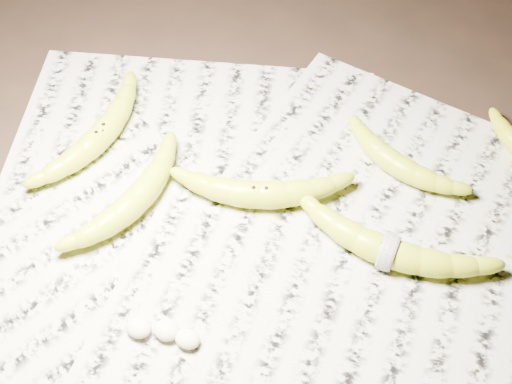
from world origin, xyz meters
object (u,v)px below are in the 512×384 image
(banana_taped, at_px, (388,251))
(banana_upper_a, at_px, (397,163))
(banana_left_a, at_px, (100,134))
(banana_center, at_px, (260,193))
(banana_left_b, at_px, (136,199))

(banana_taped, bearing_deg, banana_upper_a, 102.67)
(banana_taped, height_order, banana_upper_a, banana_taped)
(banana_taped, relative_size, banana_upper_a, 1.38)
(banana_upper_a, bearing_deg, banana_left_a, -145.08)
(banana_center, bearing_deg, banana_upper_a, 18.50)
(banana_left_a, height_order, banana_left_b, banana_left_b)
(banana_left_a, distance_m, banana_taped, 0.46)
(banana_left_a, xyz_separation_m, banana_upper_a, (0.43, 0.09, -0.00))
(banana_left_a, relative_size, banana_left_b, 1.07)
(banana_left_a, distance_m, banana_center, 0.26)
(banana_left_b, relative_size, banana_center, 0.93)
(banana_left_b, bearing_deg, banana_upper_a, -44.90)
(banana_left_a, relative_size, banana_upper_a, 1.24)
(banana_left_b, height_order, banana_taped, banana_taped)
(banana_center, distance_m, banana_taped, 0.19)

